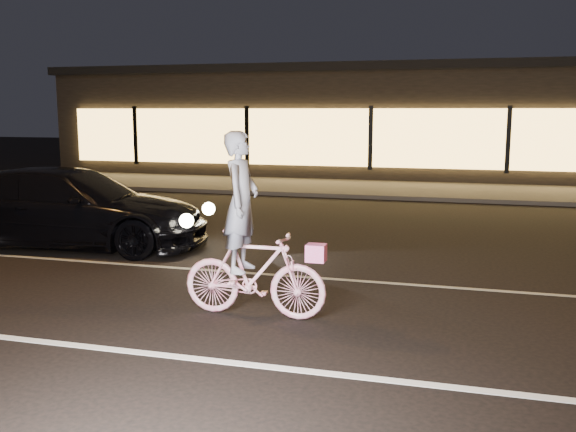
% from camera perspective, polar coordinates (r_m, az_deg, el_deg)
% --- Properties ---
extents(ground, '(90.00, 90.00, 0.00)m').
position_cam_1_polar(ground, '(8.40, -7.91, -8.36)').
color(ground, black).
rests_on(ground, ground).
extents(lane_stripe_near, '(60.00, 0.12, 0.01)m').
position_cam_1_polar(lane_stripe_near, '(7.13, -12.81, -11.77)').
color(lane_stripe_near, silver).
rests_on(lane_stripe_near, ground).
extents(lane_stripe_far, '(60.00, 0.10, 0.01)m').
position_cam_1_polar(lane_stripe_far, '(10.19, -3.42, -5.09)').
color(lane_stripe_far, gray).
rests_on(lane_stripe_far, ground).
extents(sidewalk, '(30.00, 4.00, 0.12)m').
position_cam_1_polar(sidewalk, '(20.73, 6.53, 2.44)').
color(sidewalk, '#383533').
rests_on(sidewalk, ground).
extents(storefront, '(25.40, 8.42, 4.20)m').
position_cam_1_polar(storefront, '(26.49, 8.70, 8.43)').
color(storefront, black).
rests_on(storefront, ground).
extents(cyclist, '(1.83, 0.63, 2.31)m').
position_cam_1_polar(cyclist, '(7.93, -3.34, -3.22)').
color(cyclist, '#F5497E').
rests_on(cyclist, ground).
extents(sedan, '(5.30, 2.64, 1.48)m').
position_cam_1_polar(sedan, '(12.67, -18.63, 0.69)').
color(sedan, black).
rests_on(sedan, ground).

